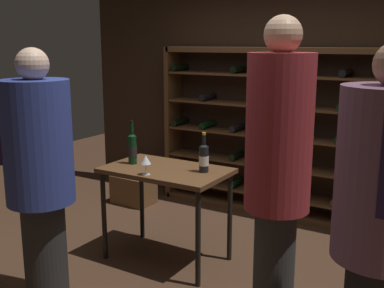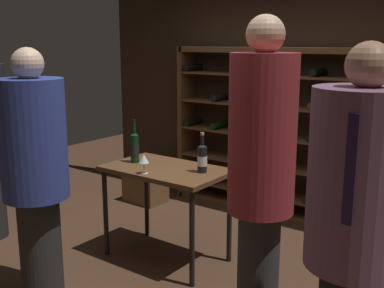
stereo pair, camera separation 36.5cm
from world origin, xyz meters
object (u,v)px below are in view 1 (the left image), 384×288
tasting_table (166,179)px  wine_rack (287,135)px  wine_bottle_green_slim (132,148)px  wine_glass_stemmed_center (146,160)px  person_guest_khaki (278,168)px  person_host_in_suit (383,215)px  wine_bottle_amber_reserve (204,158)px  wine_crate (134,189)px  person_bystander_dark_jacket (40,170)px

tasting_table → wine_rack: bearing=72.2°
wine_rack → wine_bottle_green_slim: size_ratio=7.63×
wine_glass_stemmed_center → person_guest_khaki: bearing=-14.6°
tasting_table → wine_glass_stemmed_center: (-0.03, -0.25, 0.22)m
wine_bottle_green_slim → tasting_table: bearing=3.4°
wine_rack → tasting_table: 1.70m
person_host_in_suit → wine_bottle_amber_reserve: bearing=156.7°
wine_crate → person_guest_khaki: bearing=-33.7°
person_host_in_suit → person_guest_khaki: (-0.67, 0.24, 0.10)m
person_bystander_dark_jacket → wine_crate: (-0.87, 2.13, -0.86)m
wine_rack → wine_glass_stemmed_center: wine_rack is taller
person_guest_khaki → person_bystander_dark_jacket: 1.67m
person_guest_khaki → wine_bottle_green_slim: bearing=147.2°
tasting_table → person_bystander_dark_jacket: bearing=-107.5°
tasting_table → wine_bottle_green_slim: bearing=-176.6°
wine_rack → wine_crate: bearing=-162.1°
person_guest_khaki → wine_crate: size_ratio=4.34×
wine_bottle_amber_reserve → wine_bottle_green_slim: bearing=-172.6°
wine_rack → person_host_in_suit: (1.39, -2.43, 0.13)m
wine_rack → tasting_table: bearing=-107.8°
wine_crate → wine_bottle_amber_reserve: (1.55, -0.98, 0.80)m
person_host_in_suit → wine_crate: (-3.12, 1.87, -0.89)m
person_bystander_dark_jacket → wine_crate: person_bystander_dark_jacket is taller
person_host_in_suit → wine_bottle_amber_reserve: 1.81m
person_guest_khaki → wine_crate: 3.11m
wine_crate → wine_bottle_green_slim: 1.60m
person_guest_khaki → wine_glass_stemmed_center: (-1.27, 0.33, -0.19)m
person_bystander_dark_jacket → wine_rack: bearing=38.9°
wine_crate → wine_bottle_green_slim: (0.86, -1.07, 0.82)m
tasting_table → wine_crate: bearing=139.0°
wine_rack → person_guest_khaki: person_guest_khaki is taller
person_host_in_suit → person_bystander_dark_jacket: bearing=-167.1°
tasting_table → wine_bottle_amber_reserve: wine_bottle_amber_reserve is taller
wine_bottle_amber_reserve → wine_rack: bearing=83.5°
person_guest_khaki → wine_bottle_amber_reserve: 1.13m
person_guest_khaki → person_bystander_dark_jacket: bearing=-175.9°
wine_rack → person_guest_khaki: 2.32m
wine_bottle_amber_reserve → wine_glass_stemmed_center: wine_bottle_amber_reserve is taller
wine_bottle_green_slim → wine_glass_stemmed_center: wine_bottle_green_slim is taller
wine_bottle_amber_reserve → wine_glass_stemmed_center: 0.49m
wine_bottle_green_slim → wine_glass_stemmed_center: (0.32, -0.23, -0.02)m
person_guest_khaki → wine_bottle_green_slim: (-1.59, 0.56, -0.17)m
tasting_table → wine_bottle_green_slim: size_ratio=2.71×
tasting_table → person_bystander_dark_jacket: person_bystander_dark_jacket is taller
person_bystander_dark_jacket → tasting_table: bearing=39.1°
wine_bottle_green_slim → wine_glass_stemmed_center: size_ratio=2.39×
person_guest_khaki → wine_bottle_amber_reserve: size_ratio=6.09×
wine_rack → tasting_table: (-0.52, -1.61, -0.18)m
wine_crate → wine_bottle_amber_reserve: bearing=-32.4°
tasting_table → wine_bottle_green_slim: 0.43m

